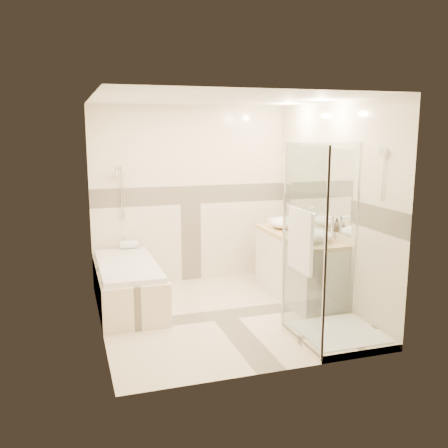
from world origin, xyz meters
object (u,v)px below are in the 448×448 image
object	(u,v)px
bathtub	(128,282)
vessel_sink_near	(284,223)
vanity	(298,266)
vessel_sink_far	(315,235)
shower_enclosure	(327,292)
amenity_bottle_a	(303,231)
amenity_bottle_b	(297,228)

from	to	relation	value
bathtub	vessel_sink_near	world-z (taller)	vessel_sink_near
vanity	vessel_sink_far	world-z (taller)	vessel_sink_far
vanity	vessel_sink_far	bearing A→B (deg)	-92.41
vanity	shower_enclosure	bearing A→B (deg)	-102.97
shower_enclosure	amenity_bottle_a	bearing A→B (deg)	76.16
vessel_sink_near	amenity_bottle_b	distance (m)	0.40
vessel_sink_near	amenity_bottle_b	size ratio (longest dim) A/B	2.33
shower_enclosure	amenity_bottle_b	xyz separation A→B (m)	(0.27, 1.27, 0.43)
vessel_sink_far	amenity_bottle_b	bearing A→B (deg)	90.00
vanity	vessel_sink_near	xyz separation A→B (m)	(-0.02, 0.40, 0.50)
vanity	amenity_bottle_b	xyz separation A→B (m)	(-0.02, 0.00, 0.51)
vessel_sink_near	amenity_bottle_a	xyz separation A→B (m)	(0.00, -0.57, -0.00)
vanity	amenity_bottle_a	distance (m)	0.53
amenity_bottle_a	vessel_sink_far	bearing A→B (deg)	-90.00
amenity_bottle_b	vanity	bearing A→B (deg)	-9.08
vessel_sink_near	bathtub	bearing A→B (deg)	-178.57
vessel_sink_near	amenity_bottle_a	bearing A→B (deg)	-90.00
vanity	vessel_sink_near	size ratio (longest dim) A/B	4.05
bathtub	shower_enclosure	world-z (taller)	shower_enclosure
vanity	shower_enclosure	distance (m)	1.31
shower_enclosure	vessel_sink_near	size ratio (longest dim) A/B	5.10
vessel_sink_near	vessel_sink_far	xyz separation A→B (m)	(0.00, -0.88, 0.00)
vessel_sink_far	amenity_bottle_a	size ratio (longest dim) A/B	2.63
vessel_sink_near	vessel_sink_far	distance (m)	0.88
vessel_sink_near	amenity_bottle_a	size ratio (longest dim) A/B	2.59
amenity_bottle_a	vanity	bearing A→B (deg)	83.04
vessel_sink_far	bathtub	bearing A→B (deg)	158.85
vessel_sink_near	amenity_bottle_b	world-z (taller)	amenity_bottle_b
bathtub	vessel_sink_near	distance (m)	2.22
shower_enclosure	amenity_bottle_b	size ratio (longest dim) A/B	11.85
shower_enclosure	vessel_sink_near	distance (m)	1.75
vessel_sink_far	amenity_bottle_b	xyz separation A→B (m)	(0.00, 0.48, 0.00)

